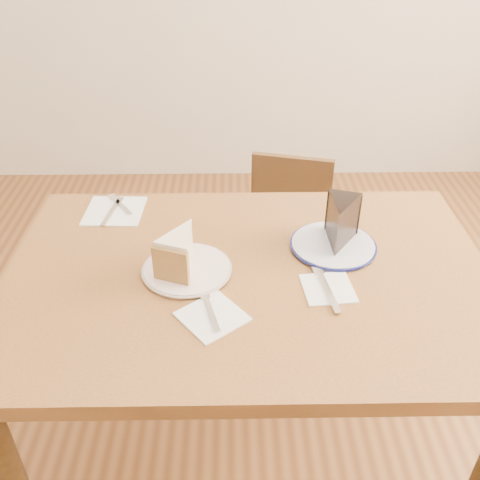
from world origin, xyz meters
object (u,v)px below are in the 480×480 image
Objects in this scene: chocolate_cake at (340,225)px; plate_cream at (187,269)px; table at (248,303)px; plate_navy at (333,245)px; carrot_cake at (182,251)px; chair_far at (284,246)px.

plate_cream is at bearing 31.37° from chocolate_cake.
plate_navy is at bearing 24.79° from table.
carrot_cake is at bearing 174.83° from table.
chair_far is at bearing 63.22° from plate_cream.
table is at bearing 90.00° from chair_far.
plate_cream is at bearing 178.01° from table.
carrot_cake is at bearing 134.42° from plate_cream.
table is at bearing 15.04° from carrot_cake.
chair_far is 0.79m from carrot_cake.
table is 0.31m from chocolate_cake.
chair_far is at bearing 75.80° from table.
chocolate_cake is at bearing 23.81° from table.
chair_far is 0.77m from plate_cream.
chair_far is 3.34× the size of plate_navy.
plate_cream reaches higher than chair_far.
carrot_cake is (-0.32, -0.60, 0.41)m from chair_far.
plate_navy is 1.77× the size of chocolate_cake.
table is 0.68m from chair_far.
plate_cream is at bearing 77.41° from chair_far.
plate_navy is (0.07, -0.51, 0.36)m from chair_far.
carrot_cake reaches higher than table.
chair_far is at bearing 82.39° from carrot_cake.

